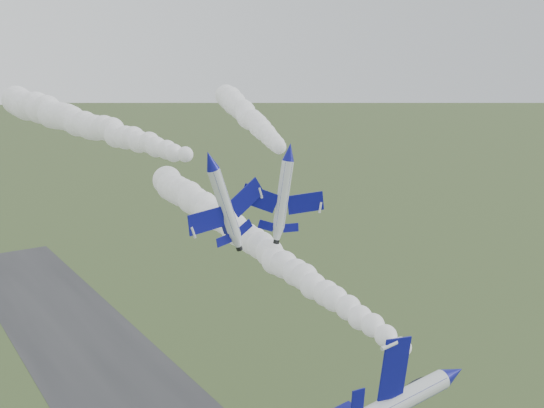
{
  "coord_description": "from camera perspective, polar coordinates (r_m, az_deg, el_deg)",
  "views": [
    {
      "loc": [
        -32.48,
        -33.59,
        55.23
      ],
      "look_at": [
        3.95,
        20.0,
        40.72
      ],
      "focal_mm": 40.0,
      "sensor_mm": 36.0,
      "label": 1
    }
  ],
  "objects": [
    {
      "name": "jet_lead",
      "position": [
        52.55,
        16.74,
        -15.08
      ],
      "size": [
        3.71,
        13.21,
        10.86
      ],
      "rotation": [
        0.0,
        1.46,
        -0.03
      ],
      "color": "silver"
    },
    {
      "name": "smoke_trail_jet_lead",
      "position": [
        77.22,
        -2.13,
        -3.3
      ],
      "size": [
        6.92,
        62.21,
        4.79
      ],
      "primitive_type": null,
      "rotation": [
        0.0,
        0.0,
        -0.03
      ],
      "color": "white"
    },
    {
      "name": "jet_pair_left",
      "position": [
        64.9,
        -5.79,
        4.11
      ],
      "size": [
        9.81,
        12.37,
        4.07
      ],
      "rotation": [
        0.0,
        -0.34,
        0.08
      ],
      "color": "silver"
    },
    {
      "name": "smoke_trail_jet_pair_left",
      "position": [
        92.71,
        -17.48,
        7.35
      ],
      "size": [
        9.59,
        58.7,
        5.1
      ],
      "primitive_type": null,
      "rotation": [
        0.0,
        0.0,
        0.08
      ],
      "color": "white"
    },
    {
      "name": "jet_pair_right",
      "position": [
        69.5,
        1.66,
        4.94
      ],
      "size": [
        9.92,
        11.49,
        3.12
      ],
      "rotation": [
        0.0,
        0.14,
        -0.39
      ],
      "color": "silver"
    },
    {
      "name": "smoke_trail_jet_pair_right",
      "position": [
        103.62,
        -2.5,
        8.45
      ],
      "size": [
        28.74,
        60.99,
        4.69
      ],
      "primitive_type": null,
      "rotation": [
        0.0,
        0.0,
        -0.39
      ],
      "color": "white"
    }
  ]
}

